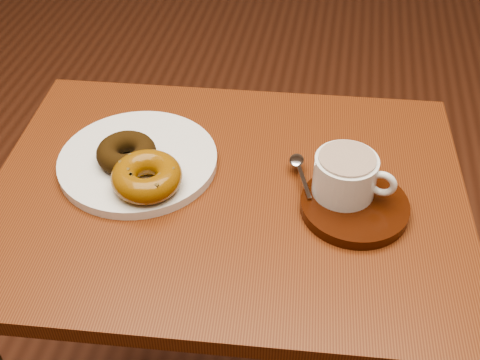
% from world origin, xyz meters
% --- Properties ---
extents(ground, '(6.00, 6.00, 0.00)m').
position_xyz_m(ground, '(0.00, 0.00, 0.00)').
color(ground, '#592D1C').
rests_on(ground, ground).
extents(cafe_table, '(0.77, 0.60, 0.68)m').
position_xyz_m(cafe_table, '(0.21, -0.14, 0.57)').
color(cafe_table, brown).
rests_on(cafe_table, ground).
extents(donut_plate, '(0.34, 0.34, 0.02)m').
position_xyz_m(donut_plate, '(0.06, -0.11, 0.69)').
color(donut_plate, white).
rests_on(donut_plate, cafe_table).
extents(donut_cinnamon, '(0.12, 0.12, 0.03)m').
position_xyz_m(donut_cinnamon, '(0.05, -0.13, 0.72)').
color(donut_cinnamon, black).
rests_on(donut_cinnamon, donut_plate).
extents(donut_caramel, '(0.13, 0.13, 0.04)m').
position_xyz_m(donut_caramel, '(0.10, -0.18, 0.72)').
color(donut_caramel, '#88550E').
rests_on(donut_caramel, donut_plate).
extents(saucer, '(0.19, 0.19, 0.02)m').
position_xyz_m(saucer, '(0.40, -0.16, 0.69)').
color(saucer, black).
rests_on(saucer, cafe_table).
extents(coffee_cup, '(0.12, 0.09, 0.06)m').
position_xyz_m(coffee_cup, '(0.39, -0.14, 0.73)').
color(coffee_cup, white).
rests_on(coffee_cup, saucer).
extents(teaspoon, '(0.04, 0.10, 0.01)m').
position_xyz_m(teaspoon, '(0.31, -0.09, 0.70)').
color(teaspoon, silver).
rests_on(teaspoon, saucer).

